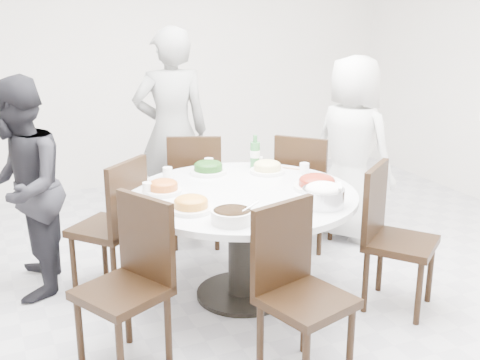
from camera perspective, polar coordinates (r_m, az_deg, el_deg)
name	(u,v)px	position (r m, az deg, el deg)	size (l,w,h in m)	color
floor	(257,300)	(4.17, 1.61, -11.33)	(6.00, 6.00, 0.01)	silver
wall_back	(134,55)	(6.53, -9.98, 11.62)	(6.00, 0.01, 2.80)	white
dining_table	(243,245)	(4.08, 0.29, -6.18)	(1.50, 1.50, 0.75)	silver
chair_ne	(306,190)	(4.92, 6.32, -0.92)	(0.42, 0.42, 0.95)	black
chair_n	(196,188)	(4.95, -4.19, -0.77)	(0.42, 0.42, 0.95)	black
chair_nw	(107,225)	(4.24, -12.53, -4.21)	(0.42, 0.42, 0.95)	black
chair_sw	(122,289)	(3.34, -11.17, -10.07)	(0.42, 0.42, 0.95)	black
chair_s	(307,297)	(3.22, 6.33, -10.98)	(0.42, 0.42, 0.95)	black
chair_se	(401,240)	(4.03, 15.05, -5.52)	(0.42, 0.42, 0.95)	black
diner_right	(352,149)	(5.07, 10.55, 2.90)	(0.75, 0.49, 1.54)	silver
diner_middle	(172,132)	(5.14, -6.50, 4.51)	(0.64, 0.42, 1.76)	black
diner_left	(21,189)	(4.25, -20.05, -0.84)	(0.73, 0.57, 1.50)	black
dish_greens	(208,169)	(4.36, -3.02, 1.07)	(0.27, 0.27, 0.07)	white
dish_pale	(267,168)	(4.37, 2.60, 1.10)	(0.25, 0.25, 0.07)	white
dish_orange	(163,188)	(3.95, -7.27, -0.78)	(0.24, 0.24, 0.07)	white
dish_redbrown	(317,184)	(4.03, 7.30, -0.34)	(0.31, 0.31, 0.08)	white
dish_tofu	(191,205)	(3.60, -4.66, -2.42)	(0.26, 0.26, 0.07)	white
rice_bowl	(323,197)	(3.70, 7.90, -1.65)	(0.26, 0.26, 0.11)	silver
soup_bowl	(232,216)	(3.41, -0.75, -3.44)	(0.24, 0.24, 0.07)	white
beverage_bottle	(255,152)	(4.48, 1.44, 2.71)	(0.07, 0.07, 0.25)	#2E7437
tea_cups	(212,164)	(4.47, -2.66, 1.54)	(0.07, 0.07, 0.08)	white
chopsticks	(205,167)	(4.51, -3.37, 1.23)	(0.24, 0.04, 0.01)	tan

